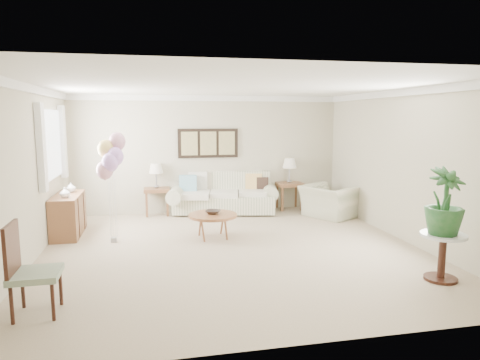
{
  "coord_description": "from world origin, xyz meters",
  "views": [
    {
      "loc": [
        -1.25,
        -6.55,
        2.12
      ],
      "look_at": [
        0.24,
        0.6,
        1.05
      ],
      "focal_mm": 32.0,
      "sensor_mm": 36.0,
      "label": 1
    }
  ],
  "objects": [
    {
      "name": "end_table_right",
      "position": [
        1.87,
        2.82,
        0.53
      ],
      "size": [
        0.58,
        0.53,
        0.63
      ],
      "color": "brown",
      "rests_on": "ground"
    },
    {
      "name": "vase_sage",
      "position": [
        -2.74,
        1.79,
        0.83
      ],
      "size": [
        0.18,
        0.18,
        0.18
      ],
      "primitive_type": "imported",
      "rotation": [
        0.0,
        0.0,
        0.01
      ],
      "color": "beige",
      "rests_on": "credenza"
    },
    {
      "name": "potted_plant",
      "position": [
        2.4,
        -1.84,
        1.06
      ],
      "size": [
        0.55,
        0.55,
        0.87
      ],
      "primitive_type": "imported",
      "rotation": [
        0.0,
        0.0,
        0.15
      ],
      "color": "#18501F",
      "rests_on": "side_table"
    },
    {
      "name": "accent_chair",
      "position": [
        -2.58,
        -1.8,
        0.53
      ],
      "size": [
        0.51,
        0.51,
        1.02
      ],
      "color": "gray",
      "rests_on": "ground"
    },
    {
      "name": "wall_art_triptych",
      "position": [
        0.0,
        2.96,
        1.55
      ],
      "size": [
        1.35,
        0.06,
        0.65
      ],
      "color": "black",
      "rests_on": "ground"
    },
    {
      "name": "balloon_cluster",
      "position": [
        -1.92,
        0.87,
        1.47
      ],
      "size": [
        0.48,
        0.48,
        1.88
      ],
      "color": "gray",
      "rests_on": "ground"
    },
    {
      "name": "end_table_left",
      "position": [
        -1.16,
        2.84,
        0.5
      ],
      "size": [
        0.55,
        0.5,
        0.6
      ],
      "color": "brown",
      "rests_on": "ground"
    },
    {
      "name": "armchair",
      "position": [
        2.45,
        1.88,
        0.34
      ],
      "size": [
        1.3,
        1.35,
        0.67
      ],
      "primitive_type": "imported",
      "rotation": [
        0.0,
        0.0,
        2.08
      ],
      "color": "beige",
      "rests_on": "ground"
    },
    {
      "name": "coffee_table",
      "position": [
        -0.22,
        0.76,
        0.4
      ],
      "size": [
        0.86,
        0.86,
        0.43
      ],
      "color": "#986337",
      "rests_on": "ground"
    },
    {
      "name": "lamp_left",
      "position": [
        -1.16,
        2.84,
        1.01
      ],
      "size": [
        0.3,
        0.3,
        0.54
      ],
      "color": "gray",
      "rests_on": "end_table_left"
    },
    {
      "name": "side_table",
      "position": [
        2.43,
        -1.82,
        0.47
      ],
      "size": [
        0.58,
        0.58,
        0.63
      ],
      "color": "silver",
      "rests_on": "ground"
    },
    {
      "name": "lamp_right",
      "position": [
        1.87,
        2.82,
        1.06
      ],
      "size": [
        0.32,
        0.32,
        0.56
      ],
      "color": "gray",
      "rests_on": "end_table_right"
    },
    {
      "name": "room_shell",
      "position": [
        -0.11,
        0.09,
        1.63
      ],
      "size": [
        6.04,
        6.04,
        2.6
      ],
      "color": "#B9B198",
      "rests_on": "ground"
    },
    {
      "name": "sofa",
      "position": [
        0.32,
        2.79,
        0.36
      ],
      "size": [
        2.62,
        1.33,
        0.9
      ],
      "color": "beige",
      "rests_on": "ground"
    },
    {
      "name": "credenza",
      "position": [
        -2.76,
        1.5,
        0.37
      ],
      "size": [
        0.46,
        1.2,
        0.74
      ],
      "color": "brown",
      "rests_on": "ground"
    },
    {
      "name": "decor_bowl",
      "position": [
        -0.21,
        0.78,
        0.47
      ],
      "size": [
        0.35,
        0.35,
        0.06
      ],
      "primitive_type": "imported",
      "rotation": [
        0.0,
        0.0,
        -0.43
      ],
      "color": "#312721",
      "rests_on": "coffee_table"
    },
    {
      "name": "vase_white",
      "position": [
        -2.74,
        1.22,
        0.83
      ],
      "size": [
        0.22,
        0.22,
        0.18
      ],
      "primitive_type": "imported",
      "rotation": [
        0.0,
        0.0,
        -0.29
      ],
      "color": "silver",
      "rests_on": "credenza"
    },
    {
      "name": "ground_plane",
      "position": [
        0.0,
        0.0,
        0.0
      ],
      "size": [
        6.0,
        6.0,
        0.0
      ],
      "primitive_type": "plane",
      "color": "#B4A58D"
    }
  ]
}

